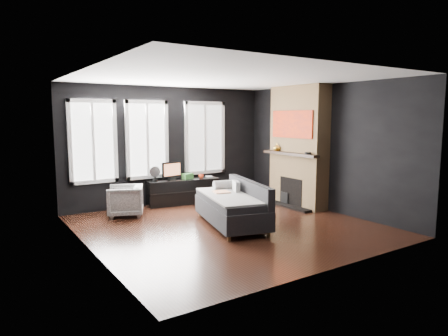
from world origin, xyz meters
TOP-DOWN VIEW (x-y plane):
  - floor at (0.00, 0.00)m, footprint 5.00×5.00m
  - ceiling at (0.00, 0.00)m, footprint 5.00×5.00m
  - wall_back at (0.00, 2.50)m, footprint 5.00×0.02m
  - wall_left at (-2.50, 0.00)m, footprint 0.02×5.00m
  - wall_right at (2.50, 0.00)m, footprint 0.02×5.00m
  - windows at (-0.45, 2.46)m, footprint 4.00×0.16m
  - fireplace at (2.30, 0.60)m, footprint 0.70×1.62m
  - sofa at (0.08, 0.02)m, footprint 1.41×2.11m
  - stripe_pillow at (0.36, 0.26)m, footprint 0.22×0.36m
  - armchair at (-1.33, 1.80)m, footprint 0.85×0.87m
  - media_console at (0.20, 2.24)m, footprint 1.73×0.74m
  - monitor at (-0.03, 2.30)m, footprint 0.53×0.20m
  - desk_fan at (-0.45, 2.31)m, footprint 0.29×0.29m
  - mug at (0.64, 2.11)m, footprint 0.14×0.13m
  - book at (0.82, 2.20)m, footprint 0.15×0.07m
  - storage_box at (0.32, 2.18)m, footprint 0.26×0.19m
  - mantel_vase at (2.05, 1.05)m, footprint 0.18×0.19m
  - mantel_clock at (2.05, 0.05)m, footprint 0.17×0.17m

SIDE VIEW (x-z plane):
  - floor at x=0.00m, z-range 0.00..0.00m
  - media_console at x=0.20m, z-range 0.00..0.58m
  - armchair at x=-1.33m, z-range 0.00..0.69m
  - sofa at x=0.08m, z-range 0.00..0.83m
  - stripe_pillow at x=0.36m, z-range 0.42..0.78m
  - mug at x=0.64m, z-range 0.58..0.69m
  - storage_box at x=0.32m, z-range 0.58..0.70m
  - book at x=0.82m, z-range 0.58..0.79m
  - desk_fan at x=-0.45m, z-range 0.58..0.92m
  - monitor at x=-0.03m, z-range 0.58..1.04m
  - mantel_clock at x=2.05m, z-range 1.23..1.27m
  - mantel_vase at x=2.05m, z-range 1.23..1.40m
  - wall_back at x=0.00m, z-range 0.00..2.70m
  - wall_left at x=-2.50m, z-range 0.00..2.70m
  - wall_right at x=2.50m, z-range 0.00..2.70m
  - fireplace at x=2.30m, z-range 0.00..2.70m
  - windows at x=-0.45m, z-range 1.50..3.26m
  - ceiling at x=0.00m, z-range 2.70..2.70m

